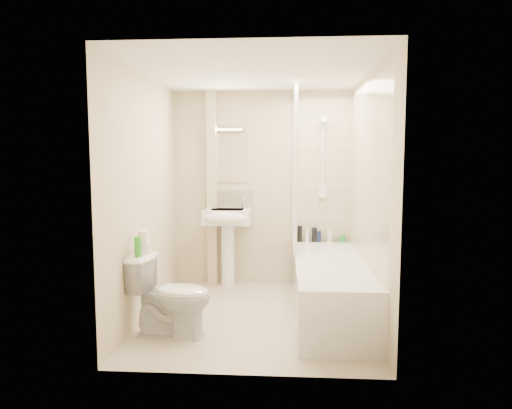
{
  "coord_description": "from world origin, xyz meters",
  "views": [
    {
      "loc": [
        0.3,
        -4.43,
        1.59
      ],
      "look_at": [
        -0.01,
        0.2,
        1.11
      ],
      "focal_mm": 32.0,
      "sensor_mm": 36.0,
      "label": 1
    }
  ],
  "objects": [
    {
      "name": "ceiling",
      "position": [
        0.0,
        0.0,
        2.4
      ],
      "size": [
        2.2,
        2.5,
        0.02
      ],
      "primitive_type": "cube",
      "color": "white",
      "rests_on": "wall_back"
    },
    {
      "name": "bottle_blue",
      "position": [
        0.71,
        1.16,
        0.62
      ],
      "size": [
        0.05,
        0.05,
        0.14
      ],
      "primitive_type": "cylinder",
      "color": "navy",
      "rests_on": "bathtub"
    },
    {
      "name": "toilet",
      "position": [
        -0.72,
        -0.52,
        0.36
      ],
      "size": [
        0.56,
        0.8,
        0.73
      ],
      "primitive_type": "imported",
      "rotation": [
        0.0,
        0.0,
        1.46
      ],
      "color": "white",
      "rests_on": "ground"
    },
    {
      "name": "bottle_white_b",
      "position": [
        0.85,
        1.16,
        0.62
      ],
      "size": [
        0.05,
        0.05,
        0.13
      ],
      "primitive_type": "cylinder",
      "color": "silver",
      "rests_on": "bathtub"
    },
    {
      "name": "pipe_boxing",
      "position": [
        -0.62,
        1.19,
        1.2
      ],
      "size": [
        0.12,
        0.12,
        2.4
      ],
      "primitive_type": "cube",
      "color": "beige",
      "rests_on": "ground"
    },
    {
      "name": "bottle_white_a",
      "position": [
        0.56,
        1.16,
        0.63
      ],
      "size": [
        0.05,
        0.05,
        0.16
      ],
      "primitive_type": "cylinder",
      "color": "white",
      "rests_on": "bathtub"
    },
    {
      "name": "green_bottle",
      "position": [
        -0.99,
        -0.6,
        0.82
      ],
      "size": [
        0.06,
        0.06,
        0.18
      ],
      "primitive_type": "cylinder",
      "color": "green",
      "rests_on": "toilet"
    },
    {
      "name": "toilet_roll_lower",
      "position": [
        -0.97,
        -0.46,
        0.78
      ],
      "size": [
        0.1,
        0.1,
        0.1
      ],
      "primitive_type": "cylinder",
      "color": "white",
      "rests_on": "toilet"
    },
    {
      "name": "bottle_black_b",
      "position": [
        0.65,
        1.16,
        0.64
      ],
      "size": [
        0.06,
        0.06,
        0.18
      ],
      "primitive_type": "cylinder",
      "color": "black",
      "rests_on": "bathtub"
    },
    {
      "name": "splashback",
      "position": [
        -0.41,
        1.24,
        1.03
      ],
      "size": [
        0.6,
        0.02,
        0.3
      ],
      "primitive_type": "cube",
      "color": "beige",
      "rests_on": "wall_back"
    },
    {
      "name": "tile_right",
      "position": [
        1.09,
        0.1,
        1.42
      ],
      "size": [
        0.01,
        2.1,
        1.75
      ],
      "primitive_type": "cube",
      "color": "beige",
      "rests_on": "wall_right"
    },
    {
      "name": "tile_back",
      "position": [
        0.75,
        1.24,
        1.42
      ],
      "size": [
        0.7,
        0.01,
        1.75
      ],
      "primitive_type": "cube",
      "color": "beige",
      "rests_on": "wall_back"
    },
    {
      "name": "bathtub",
      "position": [
        0.75,
        0.1,
        0.29
      ],
      "size": [
        0.7,
        2.1,
        0.55
      ],
      "color": "white",
      "rests_on": "ground"
    },
    {
      "name": "wall_right",
      "position": [
        1.1,
        0.0,
        1.2
      ],
      "size": [
        0.02,
        2.5,
        2.4
      ],
      "primitive_type": "cube",
      "color": "beige",
      "rests_on": "ground"
    },
    {
      "name": "shower_screen",
      "position": [
        0.4,
        0.8,
        1.45
      ],
      "size": [
        0.04,
        0.92,
        1.8
      ],
      "color": "white",
      "rests_on": "bathtub"
    },
    {
      "name": "pedestal_sink",
      "position": [
        -0.41,
        1.01,
        0.77
      ],
      "size": [
        0.57,
        0.51,
        1.09
      ],
      "color": "white",
      "rests_on": "ground"
    },
    {
      "name": "bottle_black_a",
      "position": [
        0.47,
        1.16,
        0.65
      ],
      "size": [
        0.06,
        0.06,
        0.2
      ],
      "primitive_type": "cylinder",
      "color": "black",
      "rests_on": "bathtub"
    },
    {
      "name": "floor",
      "position": [
        0.0,
        0.0,
        0.0
      ],
      "size": [
        2.5,
        2.5,
        0.0
      ],
      "primitive_type": "plane",
      "color": "beige",
      "rests_on": "ground"
    },
    {
      "name": "bottle_green",
      "position": [
        1.0,
        1.16,
        0.59
      ],
      "size": [
        0.07,
        0.07,
        0.08
      ],
      "primitive_type": "cylinder",
      "color": "green",
      "rests_on": "bathtub"
    },
    {
      "name": "strip_light",
      "position": [
        -0.41,
        1.22,
        1.95
      ],
      "size": [
        0.42,
        0.07,
        0.07
      ],
      "primitive_type": "cube",
      "color": "silver",
      "rests_on": "wall_back"
    },
    {
      "name": "wall_back",
      "position": [
        0.0,
        1.25,
        1.2
      ],
      "size": [
        2.2,
        0.02,
        2.4
      ],
      "primitive_type": "cube",
      "color": "beige",
      "rests_on": "ground"
    },
    {
      "name": "shower_fixture",
      "position": [
        0.75,
        1.19,
        1.55
      ],
      "size": [
        0.1,
        0.16,
        0.99
      ],
      "color": "white",
      "rests_on": "wall_back"
    },
    {
      "name": "mirror",
      "position": [
        -0.41,
        1.24,
        1.58
      ],
      "size": [
        0.46,
        0.01,
        0.6
      ],
      "primitive_type": "cube",
      "color": "white",
      "rests_on": "wall_back"
    },
    {
      "name": "wall_left",
      "position": [
        -1.1,
        0.0,
        1.2
      ],
      "size": [
        0.02,
        2.5,
        2.4
      ],
      "primitive_type": "cube",
      "color": "beige",
      "rests_on": "ground"
    },
    {
      "name": "bottle_cream",
      "position": [
        0.84,
        1.16,
        0.63
      ],
      "size": [
        0.06,
        0.06,
        0.15
      ],
      "primitive_type": "cylinder",
      "color": "beige",
      "rests_on": "bathtub"
    },
    {
      "name": "toilet_roll_upper",
      "position": [
        -0.98,
        -0.46,
        0.88
      ],
      "size": [
        0.1,
        0.1,
        0.1
      ],
      "primitive_type": "cylinder",
      "color": "white",
      "rests_on": "toilet_roll_lower"
    }
  ]
}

